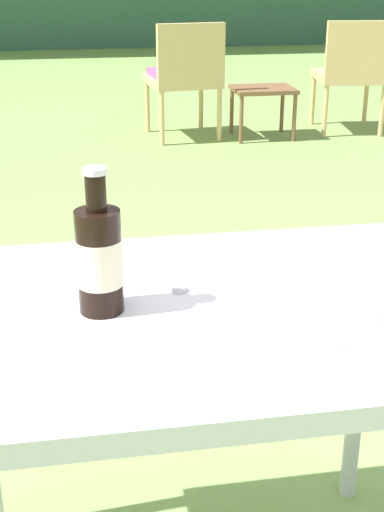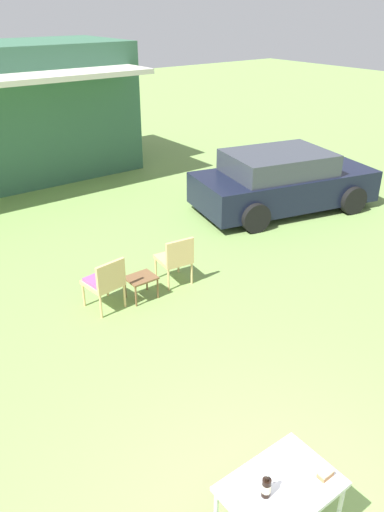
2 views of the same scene
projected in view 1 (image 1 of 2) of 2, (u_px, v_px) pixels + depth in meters
name	position (u px, v px, depth m)	size (l,w,h in m)	color
wicker_chair_cushioned	(185.00, 73.00, 5.26)	(0.56, 0.57, 0.85)	tan
wicker_chair_plain	(352.00, 69.00, 5.44)	(0.55, 0.57, 0.85)	tan
garden_side_table	(263.00, 94.00, 5.35)	(0.46, 0.37, 0.38)	brown
patio_table	(201.00, 342.00, 1.25)	(0.96, 0.67, 0.73)	silver
cola_bottle_near	(99.00, 258.00, 1.17)	(0.08, 0.08, 0.25)	black
fork	(384.00, 337.00, 1.12)	(0.17, 0.06, 0.01)	silver
loose_bottle_cap	(179.00, 289.00, 1.28)	(0.03, 0.03, 0.01)	silver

